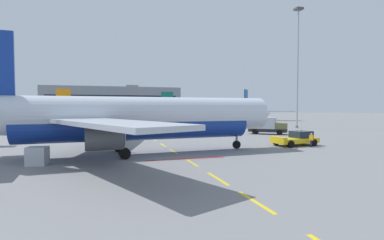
# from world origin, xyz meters

# --- Properties ---
(ground) EXTENTS (400.00, 400.00, 0.00)m
(ground) POSITION_xyz_m (40.00, 40.00, 0.00)
(ground) COLOR slate
(apron_paint_markings) EXTENTS (8.00, 95.67, 0.01)m
(apron_paint_markings) POSITION_xyz_m (18.00, 37.41, 0.00)
(apron_paint_markings) COLOR yellow
(apron_paint_markings) RESTS_ON ground
(airliner_foreground) EXTENTS (34.80, 34.56, 12.20)m
(airliner_foreground) POSITION_xyz_m (13.50, 26.60, 3.95)
(airliner_foreground) COLOR silver
(airliner_foreground) RESTS_ON ground
(pushback_tug) EXTENTS (6.30, 3.75, 2.08)m
(pushback_tug) POSITION_xyz_m (34.88, 28.02, 0.90)
(pushback_tug) COLOR yellow
(pushback_tug) RESTS_ON ground
(airliner_mid_left) EXTENTS (26.71, 28.96, 11.59)m
(airliner_mid_left) POSITION_xyz_m (69.16, 104.01, 3.75)
(airliner_mid_left) COLOR white
(airliner_mid_left) RESTS_ON ground
(airliner_far_center) EXTENTS (26.75, 25.99, 9.52)m
(airliner_far_center) POSITION_xyz_m (38.24, 76.07, 3.08)
(airliner_far_center) COLOR silver
(airliner_far_center) RESTS_ON ground
(airliner_far_right) EXTENTS (28.87, 28.38, 10.14)m
(airliner_far_right) POSITION_xyz_m (-10.79, 80.27, 3.28)
(airliner_far_right) COLOR silver
(airliner_far_right) RESTS_ON ground
(fuel_service_truck) EXTENTS (6.99, 6.20, 3.14)m
(fuel_service_truck) POSITION_xyz_m (40.06, 44.37, 1.65)
(fuel_service_truck) COLOR black
(fuel_service_truck) RESTS_ON ground
(ground_crew_worker) EXTENTS (0.38, 0.70, 1.79)m
(ground_crew_worker) POSITION_xyz_m (35.64, 25.93, 1.03)
(ground_crew_worker) COLOR #191E38
(ground_crew_worker) RESTS_ON ground
(uld_cargo_container) EXTENTS (1.81, 1.77, 1.60)m
(uld_cargo_container) POSITION_xyz_m (4.71, 22.73, 0.80)
(uld_cargo_container) COLOR #B7BCC6
(uld_cargo_container) RESTS_ON ground
(apron_light_mast_far) EXTENTS (1.80, 1.80, 29.14)m
(apron_light_mast_far) POSITION_xyz_m (56.13, 57.39, 17.78)
(apron_light_mast_far) COLOR slate
(apron_light_mast_far) RESTS_ON ground
(terminal_satellite) EXTENTS (61.48, 28.00, 16.04)m
(terminal_satellite) POSITION_xyz_m (15.34, 146.77, 7.24)
(terminal_satellite) COLOR gray
(terminal_satellite) RESTS_ON ground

